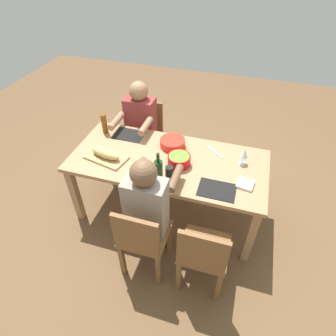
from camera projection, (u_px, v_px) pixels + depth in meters
name	position (u px, v px, depth m)	size (l,w,h in m)	color
ground_plane	(168.00, 209.00, 3.21)	(8.00, 8.00, 0.00)	brown
dining_table	(168.00, 166.00, 2.77)	(1.90, 0.87, 0.74)	#A87F56
chair_near_right	(146.00, 131.00, 3.55)	(0.40, 0.40, 0.85)	brown
diner_near_right	(140.00, 124.00, 3.27)	(0.41, 0.53, 1.20)	#2D2D38
chair_far_center	(142.00, 238.00, 2.34)	(0.40, 0.40, 0.85)	brown
diner_far_center	(148.00, 205.00, 2.34)	(0.41, 0.53, 1.20)	#2D2D38
chair_far_left	(203.00, 254.00, 2.23)	(0.40, 0.40, 0.85)	brown
serving_bowl_salad	(179.00, 160.00, 2.63)	(0.22, 0.22, 0.10)	red
serving_bowl_fruit	(172.00, 142.00, 2.85)	(0.26, 0.26, 0.08)	red
cutting_board	(106.00, 157.00, 2.73)	(0.40, 0.22, 0.02)	tan
bread_loaf	(105.00, 153.00, 2.69)	(0.32, 0.11, 0.09)	tan
wine_bottle	(158.00, 170.00, 2.44)	(0.08, 0.08, 0.29)	#193819
beer_bottle	(104.00, 124.00, 3.00)	(0.06, 0.06, 0.22)	brown
wine_glass	(244.00, 154.00, 2.60)	(0.08, 0.08, 0.17)	silver
placemat_near_right	(129.00, 135.00, 3.03)	(0.32, 0.23, 0.01)	black
cup_far_center	(169.00, 171.00, 2.52)	(0.07, 0.07, 0.10)	black
fork_far_center	(145.00, 175.00, 2.55)	(0.02, 0.17, 0.01)	silver
placemat_far_left	(217.00, 190.00, 2.41)	(0.32, 0.23, 0.01)	black
carving_knife	(214.00, 152.00, 2.80)	(0.23, 0.02, 0.01)	silver
napkin_stack	(245.00, 184.00, 2.45)	(0.14, 0.14, 0.02)	white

